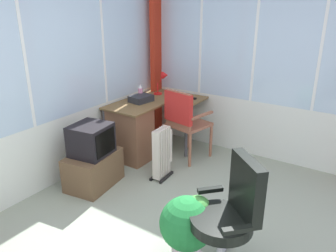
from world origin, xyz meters
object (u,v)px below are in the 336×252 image
office_chair (231,210)px  tv_on_stand (93,159)px  paper_tray (141,99)px  wooden_armchair (183,116)px  desk (133,130)px  space_heater (163,152)px  tv_remote (191,98)px  spray_bottle (140,92)px  potted_plant (188,223)px  desk_lamp (163,79)px

office_chair → tv_on_stand: 1.93m
paper_tray → wooden_armchair: (0.09, -0.63, -0.17)m
paper_tray → desk: bearing=-171.7°
tv_on_stand → space_heater: 0.84m
tv_remote → spray_bottle: spray_bottle is taller
spray_bottle → wooden_armchair: 0.76m
paper_tray → office_chair: (-1.44, -2.00, -0.24)m
desk → wooden_armchair: wooden_armchair is taller
tv_on_stand → potted_plant: tv_on_stand is taller
space_heater → potted_plant: (-1.03, -0.97, -0.01)m
wooden_armchair → tv_remote: bearing=15.6°
desk_lamp → office_chair: bearing=-134.9°
tv_remote → space_heater: bearing=-178.1°
desk_lamp → wooden_armchair: size_ratio=0.35×
office_chair → space_heater: office_chair is taller
wooden_armchair → office_chair: 2.05m
desk → office_chair: 2.31m
desk → potted_plant: desk is taller
tv_remote → tv_on_stand: bearing=158.2°
office_chair → spray_bottle: bearing=53.5°
desk_lamp → spray_bottle: desk_lamp is taller
desk → office_chair: bearing=-121.4°
office_chair → desk_lamp: bearing=45.1°
office_chair → space_heater: 1.66m
desk → space_heater: (-0.23, -0.65, -0.08)m
desk_lamp → wooden_armchair: 0.84m
tv_remote → wooden_armchair: size_ratio=0.15×
desk_lamp → paper_tray: 0.56m
paper_tray → tv_on_stand: paper_tray is taller
spray_bottle → desk: bearing=-159.8°
desk_lamp → potted_plant: desk_lamp is taller
space_heater → potted_plant: size_ratio=1.15×
tv_on_stand → wooden_armchair: bearing=-23.6°
space_heater → tv_on_stand: bearing=137.9°
desk_lamp → office_chair: (-1.97, -1.98, -0.41)m
tv_remote → office_chair: bearing=-150.6°
desk → tv_remote: size_ratio=8.63×
spray_bottle → office_chair: (-1.55, -2.09, -0.30)m
desk → tv_remote: tv_remote is taller
tv_remote → wooden_armchair: 0.46m
desk → space_heater: desk is taller
tv_remote → paper_tray: size_ratio=0.50×
paper_tray → tv_on_stand: bearing=-173.9°
space_heater → office_chair: bearing=-126.5°
spray_bottle → space_heater: spray_bottle is taller
space_heater → tv_remote: bearing=9.7°
paper_tray → potted_plant: paper_tray is taller
tv_on_stand → space_heater: (0.63, -0.56, -0.01)m
tv_remote → potted_plant: tv_remote is taller
desk_lamp → potted_plant: (-2.03, -1.63, -0.65)m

